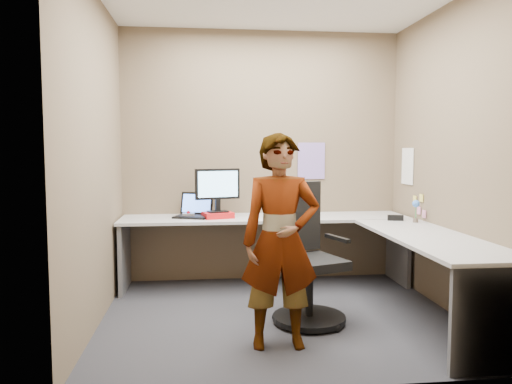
{
  "coord_description": "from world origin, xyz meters",
  "views": [
    {
      "loc": [
        -0.66,
        -4.11,
        1.43
      ],
      "look_at": [
        -0.18,
        0.25,
        1.05
      ],
      "focal_mm": 35.0,
      "sensor_mm": 36.0,
      "label": 1
    }
  ],
  "objects": [
    {
      "name": "paper_ream",
      "position": [
        -0.49,
        0.93,
        0.76
      ],
      "size": [
        0.34,
        0.29,
        0.06
      ],
      "primitive_type": "cube",
      "rotation": [
        0.0,
        0.0,
        0.28
      ],
      "color": "red",
      "rests_on": "desk"
    },
    {
      "name": "person",
      "position": [
        -0.1,
        -0.63,
        0.77
      ],
      "size": [
        0.57,
        0.38,
        1.54
      ],
      "primitive_type": "imported",
      "rotation": [
        0.0,
        0.0,
        -0.01
      ],
      "color": "#999399",
      "rests_on": "ground"
    },
    {
      "name": "sticky_note_b",
      "position": [
        1.49,
        0.6,
        0.82
      ],
      "size": [
        0.01,
        0.07,
        0.07
      ],
      "primitive_type": "cube",
      "color": "pink",
      "rests_on": "wall_right"
    },
    {
      "name": "office_chair",
      "position": [
        0.19,
        -0.12,
        0.46
      ],
      "size": [
        0.65,
        0.64,
        1.13
      ],
      "rotation": [
        0.0,
        0.0,
        0.34
      ],
      "color": "black",
      "rests_on": "ground"
    },
    {
      "name": "origami",
      "position": [
        -0.15,
        0.85,
        0.76
      ],
      "size": [
        0.1,
        0.1,
        0.06
      ],
      "primitive_type": "cone",
      "color": "white",
      "rests_on": "desk"
    },
    {
      "name": "trackball_mouse",
      "position": [
        -0.79,
        1.0,
        0.76
      ],
      "size": [
        0.12,
        0.08,
        0.07
      ],
      "color": "#B7B7BC",
      "rests_on": "desk"
    },
    {
      "name": "wall_left",
      "position": [
        -1.5,
        0.0,
        1.35
      ],
      "size": [
        0.0,
        2.7,
        2.7
      ],
      "primitive_type": "plane",
      "rotation": [
        1.57,
        0.0,
        1.57
      ],
      "color": "brown",
      "rests_on": "ground"
    },
    {
      "name": "stapler",
      "position": [
        1.23,
        0.55,
        0.76
      ],
      "size": [
        0.16,
        0.08,
        0.05
      ],
      "primitive_type": "cube",
      "rotation": [
        0.0,
        0.0,
        -0.25
      ],
      "color": "black",
      "rests_on": "desk"
    },
    {
      "name": "desk",
      "position": [
        0.44,
        0.39,
        0.59
      ],
      "size": [
        2.98,
        2.58,
        0.73
      ],
      "color": "silver",
      "rests_on": "ground"
    },
    {
      "name": "monitor",
      "position": [
        -0.49,
        0.94,
        1.05
      ],
      "size": [
        0.46,
        0.19,
        0.44
      ],
      "rotation": [
        0.0,
        0.0,
        0.28
      ],
      "color": "black",
      "rests_on": "paper_ream"
    },
    {
      "name": "sticky_note_c",
      "position": [
        1.49,
        0.48,
        0.8
      ],
      "size": [
        0.01,
        0.07,
        0.07
      ],
      "primitive_type": "cube",
      "color": "pink",
      "rests_on": "wall_right"
    },
    {
      "name": "sticky_note_a",
      "position": [
        1.49,
        0.55,
        0.95
      ],
      "size": [
        0.01,
        0.07,
        0.07
      ],
      "primitive_type": "cube",
      "color": "#F2E059",
      "rests_on": "wall_right"
    },
    {
      "name": "wall_right",
      "position": [
        1.5,
        0.0,
        1.35
      ],
      "size": [
        0.0,
        2.7,
        2.7
      ],
      "primitive_type": "plane",
      "rotation": [
        1.57,
        0.0,
        -1.57
      ],
      "color": "brown",
      "rests_on": "ground"
    },
    {
      "name": "laptop",
      "position": [
        -0.73,
        1.03,
        0.79
      ],
      "size": [
        0.43,
        0.39,
        0.25
      ],
      "rotation": [
        0.0,
        0.0,
        -0.35
      ],
      "color": "black",
      "rests_on": "desk"
    },
    {
      "name": "calendar_purple",
      "position": [
        0.55,
        1.29,
        1.3
      ],
      "size": [
        0.3,
        0.01,
        0.4
      ],
      "primitive_type": "cube",
      "color": "#846BB7",
      "rests_on": "wall_back"
    },
    {
      "name": "sticky_note_d",
      "position": [
        1.49,
        0.7,
        0.92
      ],
      "size": [
        0.01,
        0.07,
        0.07
      ],
      "primitive_type": "cube",
      "color": "#F2E059",
      "rests_on": "wall_right"
    },
    {
      "name": "ground",
      "position": [
        0.0,
        0.0,
        0.0
      ],
      "size": [
        3.0,
        3.0,
        0.0
      ],
      "primitive_type": "plane",
      "color": "#232328",
      "rests_on": "ground"
    },
    {
      "name": "flower",
      "position": [
        1.38,
        0.41,
        0.87
      ],
      "size": [
        0.07,
        0.07,
        0.22
      ],
      "color": "brown",
      "rests_on": "desk"
    },
    {
      "name": "calendar_white",
      "position": [
        1.49,
        0.9,
        1.25
      ],
      "size": [
        0.01,
        0.28,
        0.38
      ],
      "primitive_type": "cube",
      "color": "white",
      "rests_on": "wall_right"
    },
    {
      "name": "wall_back",
      "position": [
        0.0,
        1.3,
        1.35
      ],
      "size": [
        3.0,
        0.0,
        3.0
      ],
      "primitive_type": "plane",
      "rotation": [
        1.57,
        0.0,
        0.0
      ],
      "color": "brown",
      "rests_on": "ground"
    }
  ]
}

